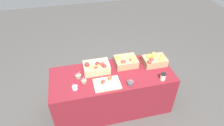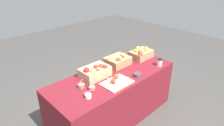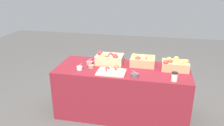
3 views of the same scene
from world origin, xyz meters
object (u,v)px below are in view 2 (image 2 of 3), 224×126
object	(u,v)px
apple_crate_right	(95,72)
sample_bowl_mid	(138,75)
apple_crate_left	(141,53)
sample_bowl_near	(81,86)
sample_bowl_extra	(92,88)
apple_crate_middle	(118,60)
coffee_cup	(160,62)
cutting_board_front	(117,82)
sample_bowl_far	(88,96)

from	to	relation	value
apple_crate_right	sample_bowl_mid	size ratio (longest dim) A/B	3.57
apple_crate_left	sample_bowl_near	world-z (taller)	apple_crate_left
sample_bowl_near	sample_bowl_extra	world-z (taller)	sample_bowl_extra
apple_crate_middle	sample_bowl_near	xyz separation A→B (m)	(-0.78, -0.12, -0.05)
apple_crate_middle	coffee_cup	xyz separation A→B (m)	(0.43, -0.46, -0.02)
apple_crate_right	coffee_cup	xyz separation A→B (m)	(0.92, -0.41, -0.03)
sample_bowl_extra	apple_crate_left	bearing A→B (deg)	8.26
apple_crate_right	sample_bowl_extra	distance (m)	0.31
apple_crate_left	apple_crate_right	size ratio (longest dim) A/B	0.93
apple_crate_middle	apple_crate_right	size ratio (longest dim) A/B	0.89
cutting_board_front	apple_crate_middle	bearing A→B (deg)	42.62
apple_crate_right	apple_crate_middle	bearing A→B (deg)	5.88
apple_crate_middle	sample_bowl_far	world-z (taller)	apple_crate_middle
apple_crate_middle	sample_bowl_mid	world-z (taller)	apple_crate_middle
sample_bowl_near	sample_bowl_far	xyz separation A→B (m)	(-0.07, -0.23, 0.00)
apple_crate_middle	sample_bowl_far	xyz separation A→B (m)	(-0.85, -0.36, -0.05)
sample_bowl_mid	sample_bowl_far	world-z (taller)	sample_bowl_mid
sample_bowl_extra	sample_bowl_far	bearing A→B (deg)	-142.86
apple_crate_middle	apple_crate_right	bearing A→B (deg)	-174.12
sample_bowl_near	coffee_cup	size ratio (longest dim) A/B	0.87
apple_crate_left	apple_crate_middle	size ratio (longest dim) A/B	1.05
coffee_cup	cutting_board_front	bearing A→B (deg)	172.86
sample_bowl_extra	coffee_cup	bearing A→B (deg)	-10.36
apple_crate_right	sample_bowl_extra	world-z (taller)	apple_crate_right
sample_bowl_mid	sample_bowl_near	bearing A→B (deg)	155.98
sample_bowl_near	sample_bowl_far	world-z (taller)	sample_bowl_far
sample_bowl_near	sample_bowl_extra	distance (m)	0.14
cutting_board_front	coffee_cup	size ratio (longest dim) A/B	3.37
sample_bowl_far	coffee_cup	world-z (taller)	coffee_cup
sample_bowl_near	coffee_cup	xyz separation A→B (m)	(1.21, -0.34, 0.03)
sample_bowl_near	sample_bowl_mid	world-z (taller)	sample_bowl_mid
apple_crate_middle	coffee_cup	world-z (taller)	apple_crate_middle
apple_crate_right	sample_bowl_far	world-z (taller)	apple_crate_right
sample_bowl_mid	coffee_cup	bearing A→B (deg)	-2.06
apple_crate_middle	cutting_board_front	xyz separation A→B (m)	(-0.39, -0.36, -0.05)
apple_crate_middle	sample_bowl_near	world-z (taller)	apple_crate_middle
apple_crate_left	sample_bowl_mid	bearing A→B (deg)	-145.38
sample_bowl_mid	sample_bowl_far	bearing A→B (deg)	173.70
cutting_board_front	sample_bowl_near	size ratio (longest dim) A/B	3.87
cutting_board_front	sample_bowl_near	world-z (taller)	sample_bowl_near
apple_crate_left	sample_bowl_extra	bearing A→B (deg)	-171.74
apple_crate_left	sample_bowl_extra	distance (m)	1.19
sample_bowl_near	sample_bowl_extra	bearing A→B (deg)	-62.11
apple_crate_middle	sample_bowl_extra	world-z (taller)	apple_crate_middle
sample_bowl_near	sample_bowl_mid	distance (m)	0.78
apple_crate_right	apple_crate_left	bearing A→B (deg)	-1.94
apple_crate_left	sample_bowl_far	xyz separation A→B (m)	(-1.31, -0.27, -0.05)
sample_bowl_mid	sample_bowl_extra	distance (m)	0.68
sample_bowl_extra	apple_crate_middle	bearing A→B (deg)	19.46
sample_bowl_far	coffee_cup	xyz separation A→B (m)	(1.28, -0.10, 0.03)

